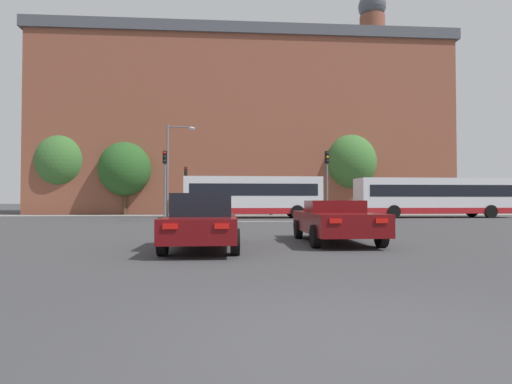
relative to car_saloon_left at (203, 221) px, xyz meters
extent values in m
plane|color=#3D3D3F|center=(1.86, -7.52, -0.75)|extent=(400.00, 400.00, 0.00)
cube|color=silver|center=(1.86, 14.44, -0.75)|extent=(7.99, 0.30, 0.01)
cube|color=gray|center=(1.86, 25.78, -0.75)|extent=(68.87, 2.50, 0.01)
cube|color=brown|center=(2.61, 35.09, 8.38)|extent=(43.77, 12.37, 18.27)
cube|color=#4C4F56|center=(2.61, 35.09, 18.09)|extent=(44.64, 12.86, 1.15)
cube|color=brown|center=(-13.67, 34.29, 19.84)|extent=(0.90, 0.90, 2.34)
cube|color=brown|center=(-3.12, 35.21, 19.84)|extent=(0.90, 0.90, 2.34)
cube|color=brown|center=(8.37, 35.14, 19.84)|extent=(0.90, 0.90, 2.34)
cube|color=brown|center=(19.42, 35.64, 19.84)|extent=(0.90, 0.90, 2.34)
cylinder|color=brown|center=(17.87, 35.09, 20.65)|extent=(2.94, 2.94, 3.97)
sphere|color=#4C4F56|center=(17.87, 35.09, 23.86)|extent=(3.26, 3.26, 3.26)
cube|color=#600C0F|center=(0.00, 0.01, -0.14)|extent=(1.78, 4.69, 0.58)
cube|color=black|center=(0.00, -0.03, 0.44)|extent=(1.53, 2.11, 0.60)
cylinder|color=black|center=(-0.85, 1.47, -0.43)|extent=(0.22, 0.64, 0.64)
cylinder|color=black|center=(0.85, 1.47, -0.43)|extent=(0.22, 0.64, 0.64)
cylinder|color=black|center=(-0.85, -1.44, -0.43)|extent=(0.22, 0.64, 0.64)
cylinder|color=black|center=(0.85, -1.44, -0.43)|extent=(0.22, 0.64, 0.64)
cube|color=red|center=(-0.55, -2.35, 0.00)|extent=(0.32, 0.05, 0.12)
cube|color=red|center=(0.55, -2.35, 0.00)|extent=(0.32, 0.05, 0.12)
cube|color=#600C0F|center=(4.03, 1.28, -0.12)|extent=(1.97, 4.55, 0.62)
cube|color=#600C0F|center=(4.03, 1.40, 0.37)|extent=(1.67, 1.37, 0.37)
cylinder|color=black|center=(3.11, 2.70, -0.43)|extent=(0.22, 0.64, 0.64)
cylinder|color=black|center=(4.97, 2.68, -0.43)|extent=(0.22, 0.64, 0.64)
cylinder|color=black|center=(3.09, -0.12, -0.43)|extent=(0.22, 0.64, 0.64)
cylinder|color=black|center=(4.95, -0.13, -0.43)|extent=(0.22, 0.64, 0.64)
cube|color=red|center=(3.41, -1.00, 0.03)|extent=(0.32, 0.05, 0.12)
cube|color=red|center=(4.61, -1.01, 0.03)|extent=(0.32, 0.05, 0.12)
cube|color=silver|center=(2.62, 19.69, 1.00)|extent=(10.40, 2.52, 2.80)
cube|color=#AD191E|center=(2.62, 19.69, -0.18)|extent=(10.42, 2.54, 0.44)
cube|color=black|center=(2.62, 19.69, 1.40)|extent=(9.56, 2.55, 0.90)
cylinder|color=black|center=(5.85, 20.90, -0.25)|extent=(1.00, 0.28, 1.00)
cylinder|color=black|center=(5.85, 18.48, -0.25)|extent=(1.00, 0.28, 1.00)
cylinder|color=black|center=(-0.60, 20.90, -0.25)|extent=(1.00, 0.28, 1.00)
cylinder|color=black|center=(-0.60, 18.48, -0.25)|extent=(1.00, 0.28, 1.00)
cube|color=silver|center=(17.05, 19.58, 0.97)|extent=(12.37, 2.48, 2.74)
cube|color=#AD191E|center=(17.05, 19.58, -0.18)|extent=(12.39, 2.50, 0.44)
cube|color=black|center=(17.05, 19.58, 1.34)|extent=(11.38, 2.51, 0.90)
cylinder|color=black|center=(20.88, 20.77, -0.25)|extent=(1.00, 0.28, 1.00)
cylinder|color=black|center=(20.88, 18.39, -0.25)|extent=(1.00, 0.28, 1.00)
cylinder|color=black|center=(13.21, 20.77, -0.25)|extent=(1.00, 0.28, 1.00)
cylinder|color=black|center=(13.21, 18.39, -0.25)|extent=(1.00, 0.28, 1.00)
cylinder|color=slate|center=(7.11, 14.50, 1.12)|extent=(0.12, 0.12, 3.75)
cube|color=black|center=(7.11, 14.50, 3.40)|extent=(0.26, 0.20, 0.80)
sphere|color=black|center=(7.11, 14.37, 3.66)|extent=(0.17, 0.17, 0.17)
sphere|color=orange|center=(7.11, 14.37, 3.40)|extent=(0.17, 0.17, 0.17)
sphere|color=black|center=(7.11, 14.37, 3.14)|extent=(0.17, 0.17, 0.17)
cylinder|color=slate|center=(-3.32, 14.66, 1.10)|extent=(0.12, 0.12, 3.70)
cube|color=black|center=(-3.32, 14.66, 3.35)|extent=(0.26, 0.20, 0.80)
sphere|color=red|center=(-3.32, 14.53, 3.60)|extent=(0.17, 0.17, 0.17)
sphere|color=black|center=(-3.32, 14.53, 3.35)|extent=(0.17, 0.17, 0.17)
sphere|color=black|center=(-3.32, 14.53, 3.09)|extent=(0.17, 0.17, 0.17)
cylinder|color=slate|center=(-3.06, 24.75, 1.01)|extent=(0.12, 0.12, 3.53)
cube|color=black|center=(-3.06, 24.75, 3.18)|extent=(0.26, 0.20, 0.80)
sphere|color=red|center=(-3.06, 24.62, 3.44)|extent=(0.17, 0.17, 0.17)
sphere|color=black|center=(-3.06, 24.62, 3.18)|extent=(0.17, 0.17, 0.17)
sphere|color=black|center=(-3.06, 24.62, 2.93)|extent=(0.17, 0.17, 0.17)
cylinder|color=slate|center=(-3.91, 19.67, 2.81)|extent=(0.16, 0.16, 7.12)
cylinder|color=slate|center=(-3.00, 19.67, 6.22)|extent=(1.82, 0.10, 0.10)
ellipsoid|color=#B2B2B7|center=(-2.09, 19.67, 6.12)|extent=(0.50, 0.36, 0.22)
cylinder|color=brown|center=(-2.75, 25.24, -0.34)|extent=(0.13, 0.13, 0.83)
cylinder|color=brown|center=(-2.65, 25.10, -0.34)|extent=(0.13, 0.13, 0.83)
cube|color=#232328|center=(-2.70, 25.17, 0.41)|extent=(0.42, 0.45, 0.66)
sphere|color=tan|center=(-2.70, 25.17, 0.87)|extent=(0.25, 0.25, 0.25)
cylinder|color=brown|center=(7.82, 25.96, -0.35)|extent=(0.13, 0.13, 0.80)
cylinder|color=brown|center=(7.84, 26.13, -0.35)|extent=(0.13, 0.13, 0.80)
cube|color=#232328|center=(7.83, 26.04, 0.36)|extent=(0.28, 0.43, 0.63)
sphere|color=tan|center=(7.83, 26.04, 0.80)|extent=(0.24, 0.24, 0.24)
cylinder|color=black|center=(4.75, 25.81, -0.35)|extent=(0.13, 0.13, 0.81)
cylinder|color=black|center=(4.58, 25.78, -0.35)|extent=(0.13, 0.13, 0.81)
cube|color=#232328|center=(4.67, 25.80, 0.38)|extent=(0.43, 0.29, 0.64)
sphere|color=tan|center=(4.67, 25.80, 0.82)|extent=(0.24, 0.24, 0.24)
cylinder|color=#4C3823|center=(-15.80, 30.77, 0.63)|extent=(0.36, 0.36, 2.77)
ellipsoid|color=#3D7033|center=(-15.80, 30.77, 4.54)|extent=(5.94, 5.94, 6.23)
cylinder|color=#4C3823|center=(13.33, 29.84, 0.74)|extent=(0.36, 0.36, 2.98)
ellipsoid|color=#3D7033|center=(13.33, 29.84, 4.60)|extent=(5.59, 5.59, 5.87)
cylinder|color=#4C3823|center=(-9.36, 28.63, 0.41)|extent=(0.36, 0.36, 2.32)
ellipsoid|color=#285623|center=(-9.36, 28.63, 3.69)|extent=(5.00, 5.00, 5.25)
camera|label=1|loc=(0.68, -10.98, 0.54)|focal=28.00mm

